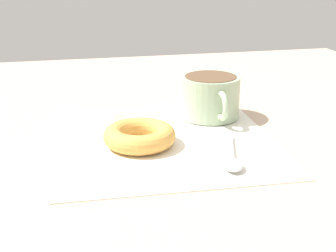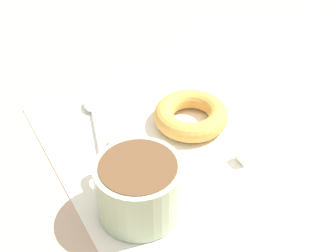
# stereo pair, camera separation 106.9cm
# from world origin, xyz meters

# --- Properties ---
(ground_plane) EXTENTS (1.20, 1.20, 0.02)m
(ground_plane) POSITION_xyz_m (0.00, 0.00, -0.01)
(ground_plane) COLOR tan
(napkin) EXTENTS (0.31, 0.31, 0.00)m
(napkin) POSITION_xyz_m (-0.00, 0.00, 0.00)
(napkin) COLOR white
(napkin) RESTS_ON ground_plane
(coffee_cup) EXTENTS (0.12, 0.09, 0.07)m
(coffee_cup) POSITION_xyz_m (-0.09, 0.09, 0.04)
(coffee_cup) COLOR #9EB793
(coffee_cup) RESTS_ON napkin
(donut) EXTENTS (0.10, 0.10, 0.03)m
(donut) POSITION_xyz_m (0.01, -0.04, 0.02)
(donut) COLOR gold
(donut) RESTS_ON napkin
(spoon) EXTENTS (0.12, 0.05, 0.01)m
(spoon) POSITION_xyz_m (0.09, 0.07, 0.01)
(spoon) COLOR silver
(spoon) RESTS_ON napkin
(sugar_cube) EXTENTS (0.02, 0.02, 0.02)m
(sugar_cube) POSITION_xyz_m (-0.09, -0.05, 0.01)
(sugar_cube) COLOR white
(sugar_cube) RESTS_ON napkin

